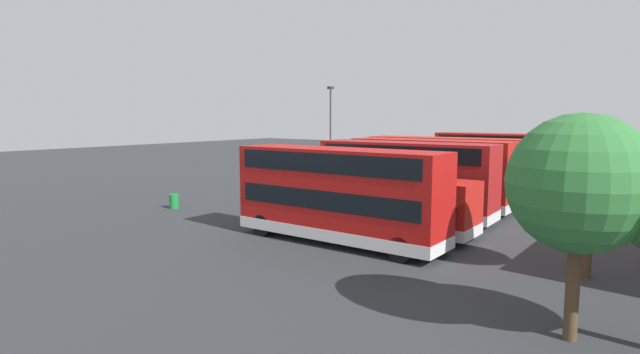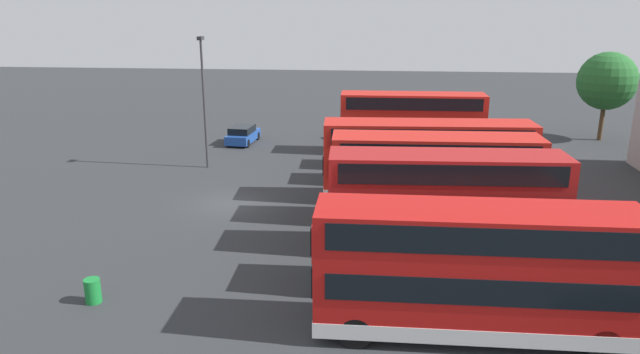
% 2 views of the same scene
% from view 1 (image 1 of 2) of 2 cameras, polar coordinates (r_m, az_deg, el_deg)
% --- Properties ---
extents(ground_plane, '(140.00, 140.00, 0.00)m').
position_cam_1_polar(ground_plane, '(41.05, -1.11, -1.56)').
color(ground_plane, '#2D3033').
extents(bus_double_decker_near_end, '(2.76, 10.72, 4.55)m').
position_cam_1_polar(bus_double_decker_near_end, '(46.99, 19.38, 2.13)').
color(bus_double_decker_near_end, red).
rests_on(bus_double_decker_near_end, ground).
extents(bus_single_deck_second, '(3.03, 10.38, 2.95)m').
position_cam_1_polar(bus_single_deck_second, '(43.19, 18.52, 0.67)').
color(bus_single_deck_second, '#A51919').
rests_on(bus_single_deck_second, ground).
extents(bus_single_deck_third, '(3.12, 10.93, 2.95)m').
position_cam_1_polar(bus_single_deck_third, '(39.85, 16.90, 0.23)').
color(bus_single_deck_third, '#A51919').
rests_on(bus_single_deck_third, ground).
extents(bus_double_decker_fourth, '(3.22, 11.91, 4.55)m').
position_cam_1_polar(bus_double_decker_fourth, '(36.69, 14.54, 1.05)').
color(bus_double_decker_fourth, red).
rests_on(bus_double_decker_fourth, ground).
extents(bus_double_decker_fifth, '(2.94, 10.59, 4.55)m').
position_cam_1_polar(bus_double_decker_fifth, '(33.41, 12.32, 0.55)').
color(bus_double_decker_fifth, red).
rests_on(bus_double_decker_fifth, ground).
extents(bus_double_decker_sixth, '(3.07, 10.64, 4.55)m').
position_cam_1_polar(bus_double_decker_sixth, '(30.08, 9.65, -0.08)').
color(bus_double_decker_sixth, '#A51919').
rests_on(bus_double_decker_sixth, ground).
extents(bus_single_deck_seventh, '(2.81, 11.22, 2.95)m').
position_cam_1_polar(bus_single_deck_seventh, '(26.89, 5.88, -2.63)').
color(bus_single_deck_seventh, red).
rests_on(bus_single_deck_seventh, ground).
extents(bus_double_decker_far_end, '(2.70, 10.73, 4.55)m').
position_cam_1_polar(bus_double_decker_far_end, '(23.88, 2.09, -1.80)').
color(bus_double_decker_far_end, '#B71411').
rests_on(bus_double_decker_far_end, ground).
extents(box_truck_blue, '(5.24, 7.88, 3.20)m').
position_cam_1_polar(box_truck_blue, '(51.85, 20.76, 1.67)').
color(box_truck_blue, navy).
rests_on(box_truck_blue, ground).
extents(car_hatchback_silver, '(4.15, 2.15, 1.43)m').
position_cam_1_polar(car_hatchback_silver, '(54.59, 6.48, 1.26)').
color(car_hatchback_silver, '#1E479E').
rests_on(car_hatchback_silver, ground).
extents(lamp_post_tall, '(0.70, 0.30, 8.86)m').
position_cam_1_polar(lamp_post_tall, '(48.52, 1.20, 5.83)').
color(lamp_post_tall, '#38383D').
rests_on(lamp_post_tall, ground).
extents(waste_bin_yellow, '(0.60, 0.60, 0.95)m').
position_cam_1_polar(waste_bin_yellow, '(34.56, -16.25, -2.66)').
color(waste_bin_yellow, '#197F33').
rests_on(waste_bin_yellow, ground).
extents(tree_midright, '(3.72, 3.72, 6.18)m').
position_cam_1_polar(tree_midright, '(14.87, 27.35, -0.73)').
color(tree_midright, '#4C3823').
rests_on(tree_midright, ground).
extents(tree_rightmost, '(3.22, 3.22, 6.16)m').
position_cam_1_polar(tree_rightmost, '(21.07, 28.59, 1.83)').
color(tree_rightmost, '#4C3823').
rests_on(tree_rightmost, ground).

